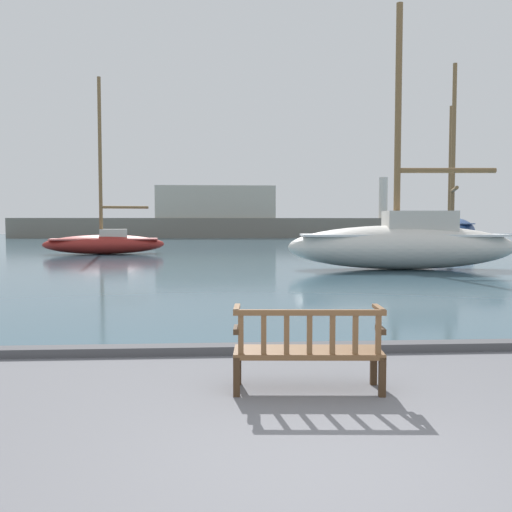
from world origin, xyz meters
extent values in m
plane|color=slate|center=(0.00, 0.00, 0.00)|extent=(160.00, 160.00, 0.00)
cube|color=#385666|center=(0.00, 44.00, 0.04)|extent=(100.00, 80.00, 0.08)
cube|color=#4C4C50|center=(0.00, 3.85, 0.06)|extent=(40.00, 0.30, 0.12)
cube|color=#3D2A19|center=(-0.66, 2.31, 0.21)|extent=(0.07, 0.07, 0.42)
cube|color=#3D2A19|center=(0.87, 2.21, 0.21)|extent=(0.07, 0.07, 0.42)
cube|color=#3D2A19|center=(-0.69, 1.86, 0.21)|extent=(0.07, 0.07, 0.42)
cube|color=#3D2A19|center=(0.84, 1.76, 0.21)|extent=(0.07, 0.07, 0.42)
cube|color=brown|center=(0.09, 2.03, 0.42)|extent=(1.63, 0.63, 0.06)
cube|color=brown|center=(0.08, 1.81, 0.89)|extent=(1.60, 0.16, 0.06)
cube|color=brown|center=(-0.64, 1.86, 0.66)|extent=(0.06, 0.04, 0.41)
cube|color=brown|center=(-0.40, 1.85, 0.66)|extent=(0.06, 0.04, 0.41)
cube|color=brown|center=(-0.16, 1.83, 0.66)|extent=(0.06, 0.04, 0.41)
cube|color=brown|center=(0.08, 1.81, 0.66)|extent=(0.06, 0.04, 0.41)
cube|color=brown|center=(0.32, 1.80, 0.66)|extent=(0.06, 0.04, 0.41)
cube|color=brown|center=(0.56, 1.78, 0.66)|extent=(0.06, 0.04, 0.41)
cube|color=brown|center=(0.80, 1.76, 0.66)|extent=(0.06, 0.04, 0.41)
cube|color=#3D2A19|center=(-0.68, 2.00, 0.69)|extent=(0.08, 0.30, 0.06)
cube|color=brown|center=(-0.68, 2.09, 0.90)|extent=(0.09, 0.47, 0.04)
cube|color=#3D2A19|center=(0.85, 1.89, 0.69)|extent=(0.08, 0.30, 0.06)
cube|color=brown|center=(0.86, 1.98, 0.90)|extent=(0.09, 0.47, 0.04)
ellipsoid|color=navy|center=(18.26, 41.66, 1.14)|extent=(6.95, 12.03, 2.13)
cube|color=#516B9E|center=(18.26, 41.66, 1.73)|extent=(5.70, 10.45, 0.08)
cylinder|color=brown|center=(18.35, 41.94, 8.26)|extent=(0.34, 0.34, 12.99)
cylinder|color=brown|center=(17.60, 39.75, 4.43)|extent=(1.76, 4.47, 0.27)
cylinder|color=brown|center=(19.39, 44.94, 6.86)|extent=(0.34, 0.34, 10.18)
cylinder|color=brown|center=(20.44, 48.03, 1.75)|extent=(0.87, 1.89, 0.27)
ellipsoid|color=maroon|center=(-7.20, 27.95, 0.61)|extent=(6.78, 2.97, 1.06)
cube|color=#C6514C|center=(-7.20, 27.95, 0.90)|extent=(5.92, 2.37, 0.08)
cube|color=beige|center=(-6.72, 28.03, 1.20)|extent=(1.63, 1.29, 0.51)
cylinder|color=brown|center=(-7.36, 27.92, 5.34)|extent=(0.19, 0.19, 8.80)
cylinder|color=brown|center=(-6.09, 28.13, 2.67)|extent=(2.57, 0.57, 0.15)
ellipsoid|color=silver|center=(5.96, 16.84, 0.90)|extent=(8.67, 2.93, 1.65)
cube|color=white|center=(5.96, 16.84, 1.36)|extent=(7.61, 2.27, 0.08)
cube|color=beige|center=(6.60, 16.80, 1.83)|extent=(2.63, 1.48, 0.86)
cylinder|color=brown|center=(5.75, 16.85, 5.61)|extent=(0.24, 0.24, 8.44)
cylinder|color=brown|center=(7.57, 16.74, 3.76)|extent=(3.66, 0.42, 0.19)
cube|color=slate|center=(0.00, 61.28, 1.16)|extent=(48.50, 2.40, 2.32)
cube|color=#B7B2A3|center=(-1.24, 61.28, 4.16)|extent=(13.56, 2.00, 3.67)
cylinder|color=beige|center=(18.19, 61.28, 4.69)|extent=(1.00, 1.00, 4.73)
camera|label=1|loc=(-0.87, -4.04, 1.83)|focal=40.00mm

